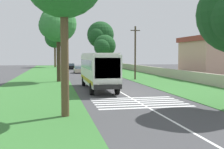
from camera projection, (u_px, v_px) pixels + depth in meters
ground at (123, 94)px, 26.41m from camera, size 160.00×160.00×0.00m
grass_verge_left at (40, 81)px, 39.49m from camera, size 120.00×8.00×0.04m
grass_verge_right at (153, 79)px, 42.68m from camera, size 120.00×8.00×0.04m
centre_line at (99, 80)px, 41.09m from camera, size 110.00×0.16×0.01m
coach_bus at (98, 69)px, 29.46m from camera, size 11.16×2.62×3.73m
zebra_crossing at (139, 102)px, 21.55m from camera, size 4.95×6.80×0.01m
trailing_car_0 at (103, 72)px, 48.80m from camera, size 4.30×1.78×1.43m
trailing_car_1 at (79, 70)px, 56.92m from camera, size 4.30×1.78×1.43m
trailing_car_2 at (91, 68)px, 65.05m from camera, size 4.30×1.78×1.43m
trailing_car_3 at (71, 66)px, 74.02m from camera, size 4.30×1.78×1.43m
roadside_tree_left_1 at (57, 25)px, 37.70m from camera, size 6.09×4.87×10.02m
roadside_tree_left_2 at (54, 38)px, 84.20m from camera, size 6.79×5.85×11.50m
roadside_tree_right_0 at (100, 36)px, 77.37m from camera, size 8.90×7.20×12.56m
roadside_tree_right_2 at (104, 46)px, 68.63m from camera, size 6.38×5.40×8.39m
utility_pole at (135, 52)px, 41.35m from camera, size 0.24×1.40×7.63m
roadside_wall at (163, 72)px, 48.19m from camera, size 70.00×0.40×1.36m
roadside_building at (209, 57)px, 45.80m from camera, size 9.94×6.98×6.47m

